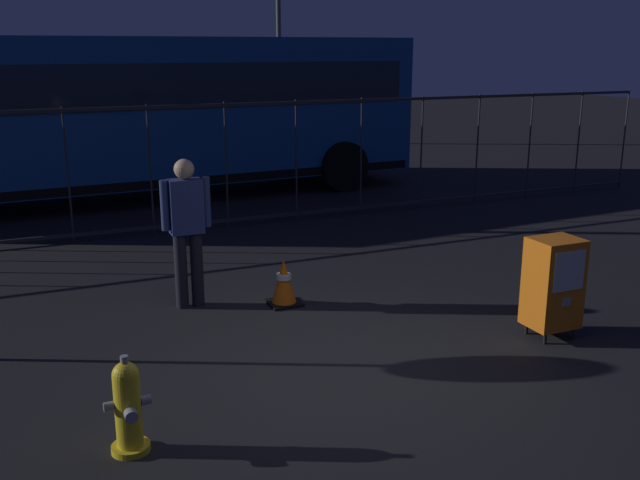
# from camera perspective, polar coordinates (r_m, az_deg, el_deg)

# --- Properties ---
(ground_plane) EXTENTS (60.00, 60.00, 0.00)m
(ground_plane) POSITION_cam_1_polar(r_m,az_deg,el_deg) (6.60, 1.78, -10.35)
(ground_plane) COLOR black
(fire_hydrant) EXTENTS (0.33, 0.32, 0.75)m
(fire_hydrant) POSITION_cam_1_polar(r_m,az_deg,el_deg) (5.44, -14.96, -12.66)
(fire_hydrant) COLOR yellow
(fire_hydrant) RESTS_ON ground_plane
(newspaper_box_primary) EXTENTS (0.48, 0.42, 1.02)m
(newspaper_box_primary) POSITION_cam_1_polar(r_m,az_deg,el_deg) (7.51, 17.98, -3.23)
(newspaper_box_primary) COLOR black
(newspaper_box_primary) RESTS_ON ground_plane
(pedestrian) EXTENTS (0.55, 0.22, 1.67)m
(pedestrian) POSITION_cam_1_polar(r_m,az_deg,el_deg) (8.02, -10.50, 1.21)
(pedestrian) COLOR black
(pedestrian) RESTS_ON ground_plane
(traffic_cone) EXTENTS (0.36, 0.36, 0.53)m
(traffic_cone) POSITION_cam_1_polar(r_m,az_deg,el_deg) (8.15, -2.88, -3.37)
(traffic_cone) COLOR black
(traffic_cone) RESTS_ON ground_plane
(fence_barrier) EXTENTS (18.03, 0.04, 2.00)m
(fence_barrier) POSITION_cam_1_polar(r_m,az_deg,el_deg) (11.48, -10.31, 5.73)
(fence_barrier) COLOR #2D2D33
(fence_barrier) RESTS_ON ground_plane
(bus_near) EXTENTS (10.62, 3.21, 3.00)m
(bus_near) POSITION_cam_1_polar(r_m,az_deg,el_deg) (14.29, -13.89, 10.13)
(bus_near) COLOR #19519E
(bus_near) RESTS_ON ground_plane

